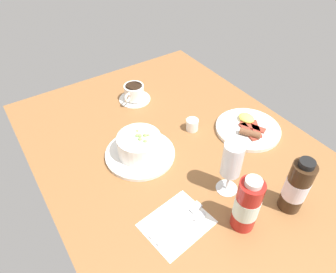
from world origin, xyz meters
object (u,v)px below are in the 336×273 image
creamer_jug (192,124)px  coffee_cup (134,93)px  sauce_bottle_brown (297,187)px  sauce_bottle_red (247,205)px  wine_glass (232,162)px  breakfast_plate (248,128)px  porridge_bowl (140,147)px  cutlery_setting (178,222)px

creamer_jug → coffee_cup: bearing=-163.4°
creamer_jug → sauce_bottle_brown: (40.16, 2.68, 6.04)cm
creamer_jug → sauce_bottle_red: size_ratio=0.28×
coffee_cup → wine_glass: wine_glass is taller
coffee_cup → breakfast_plate: bearing=32.1°
wine_glass → sauce_bottle_brown: bearing=36.2°
wine_glass → porridge_bowl: bearing=-151.2°
wine_glass → creamer_jug: bearing=164.4°
porridge_bowl → cutlery_setting: bearing=-8.6°
sauce_bottle_brown → coffee_cup: bearing=-170.9°
wine_glass → sauce_bottle_red: (10.71, -4.36, -3.10)cm
cutlery_setting → wine_glass: size_ratio=1.07×
wine_glass → sauce_bottle_red: 11.97cm
sauce_bottle_red → sauce_bottle_brown: sauce_bottle_brown is taller
porridge_bowl → sauce_bottle_brown: bearing=31.5°
cutlery_setting → sauce_bottle_brown: 31.65cm
porridge_bowl → coffee_cup: bearing=154.2°
cutlery_setting → coffee_cup: size_ratio=1.52×
creamer_jug → cutlery_setting: bearing=-42.3°
wine_glass → sauce_bottle_brown: 17.33cm
cutlery_setting → sauce_bottle_brown: (12.24, 28.09, 7.93)cm
creamer_jug → breakfast_plate: creamer_jug is taller
cutlery_setting → wine_glass: wine_glass is taller
porridge_bowl → cutlery_setting: porridge_bowl is taller
sauce_bottle_red → breakfast_plate: bearing=132.9°
porridge_bowl → sauce_bottle_red: 37.60cm
cutlery_setting → wine_glass: bearing=94.9°
creamer_jug → breakfast_plate: size_ratio=0.21×
cutlery_setting → breakfast_plate: bearing=111.8°
creamer_jug → sauce_bottle_brown: sauce_bottle_brown is taller
coffee_cup → sauce_bottle_brown: sauce_bottle_brown is taller
sauce_bottle_red → coffee_cup: bearing=176.6°
coffee_cup → creamer_jug: bearing=16.6°
cutlery_setting → creamer_jug: bearing=137.7°
sauce_bottle_red → breakfast_plate: 38.41cm
sauce_bottle_brown → breakfast_plate: (-28.79, 13.19, -7.22)cm
creamer_jug → wine_glass: size_ratio=0.28×
wine_glass → breakfast_plate: 29.51cm
sauce_bottle_brown → wine_glass: bearing=-143.8°
cutlery_setting → creamer_jug: 37.79cm
breakfast_plate → sauce_bottle_red: bearing=-47.1°
wine_glass → sauce_bottle_brown: size_ratio=0.98×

